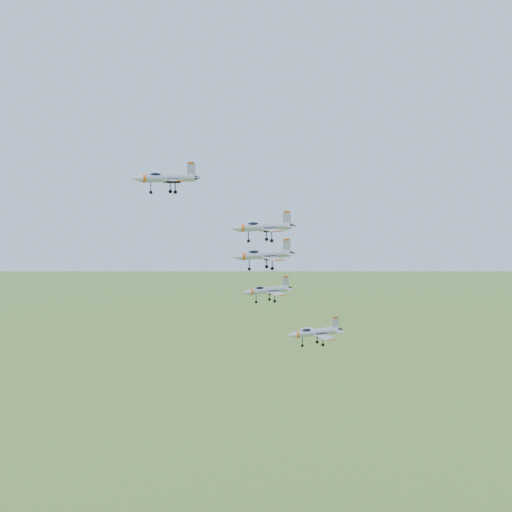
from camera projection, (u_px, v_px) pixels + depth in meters
name	position (u px, v px, depth m)	size (l,w,h in m)	color
jet_lead	(166.00, 178.00, 122.92)	(12.96, 10.81, 3.47)	#9DA2A9
jet_left_high	(263.00, 227.00, 124.54)	(12.64, 10.41, 3.38)	#9DA2A9
jet_right_high	(263.00, 255.00, 106.71)	(10.78, 8.93, 2.88)	#9DA2A9
jet_left_low	(267.00, 290.00, 126.18)	(10.46, 8.74, 2.80)	#9DA2A9
jet_right_low	(315.00, 332.00, 118.11)	(10.81, 8.94, 2.89)	#9DA2A9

